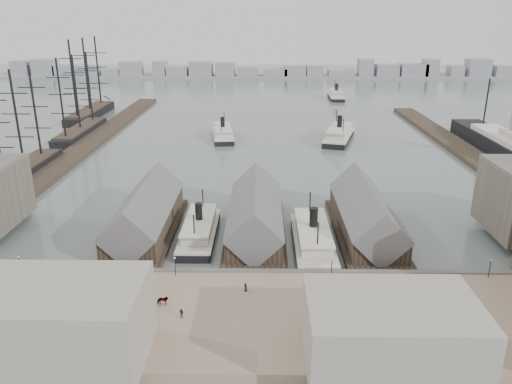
{
  "coord_description": "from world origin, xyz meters",
  "views": [
    {
      "loc": [
        1.74,
        -92.01,
        49.4
      ],
      "look_at": [
        0.0,
        30.0,
        6.0
      ],
      "focal_mm": 35.0,
      "sensor_mm": 36.0,
      "label": 1
    }
  ],
  "objects_px": {
    "ocean_steamer": "(512,149)",
    "horse_cart_right": "(344,318)",
    "ferry_docked_west": "(199,229)",
    "horse_cart_center": "(159,300)"
  },
  "relations": [
    {
      "from": "ocean_steamer",
      "to": "horse_cart_right",
      "type": "relative_size",
      "value": 18.64
    },
    {
      "from": "ferry_docked_west",
      "to": "horse_cart_center",
      "type": "bearing_deg",
      "value": -95.73
    },
    {
      "from": "horse_cart_center",
      "to": "ferry_docked_west",
      "type": "bearing_deg",
      "value": -8.05
    },
    {
      "from": "horse_cart_center",
      "to": "horse_cart_right",
      "type": "xyz_separation_m",
      "value": [
        31.24,
        -4.89,
        -0.03
      ]
    },
    {
      "from": "ocean_steamer",
      "to": "horse_cart_right",
      "type": "height_order",
      "value": "ocean_steamer"
    },
    {
      "from": "ferry_docked_west",
      "to": "horse_cart_right",
      "type": "relative_size",
      "value": 5.37
    },
    {
      "from": "ferry_docked_west",
      "to": "horse_cart_center",
      "type": "distance_m",
      "value": 32.02
    },
    {
      "from": "ferry_docked_west",
      "to": "horse_cart_right",
      "type": "bearing_deg",
      "value": -52.65
    },
    {
      "from": "ocean_steamer",
      "to": "horse_cart_right",
      "type": "distance_m",
      "value": 131.43
    },
    {
      "from": "ocean_steamer",
      "to": "horse_cart_center",
      "type": "distance_m",
      "value": 148.47
    }
  ]
}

